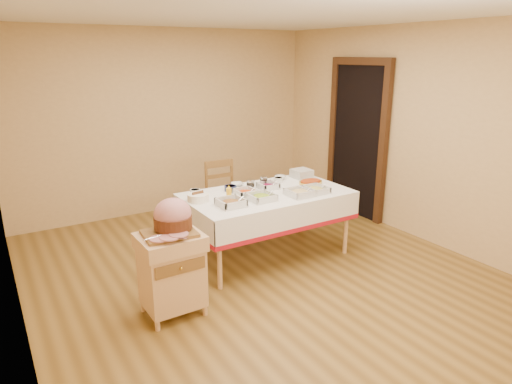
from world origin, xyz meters
TOP-DOWN VIEW (x-y plane):
  - room_shell at (0.00, 0.00)m, footprint 5.00×5.00m
  - doorway at (2.20, 0.90)m, footprint 0.09×1.10m
  - dining_table at (0.30, 0.30)m, footprint 1.82×1.02m
  - butcher_cart at (-1.08, -0.30)m, footprint 0.54×0.46m
  - dining_chair at (0.22, 1.18)m, footprint 0.44×0.42m
  - ham_on_board at (-1.03, -0.26)m, footprint 0.47×0.44m
  - serving_dish_a at (-0.26, 0.10)m, footprint 0.26×0.26m
  - serving_dish_b at (0.10, 0.11)m, footprint 0.26×0.26m
  - serving_dish_c at (0.55, 0.02)m, footprint 0.27×0.27m
  - serving_dish_d at (0.76, 0.03)m, footprint 0.26×0.26m
  - serving_dish_e at (0.05, 0.35)m, footprint 0.23×0.21m
  - serving_dish_f at (0.40, 0.44)m, footprint 0.21×0.20m
  - small_bowl_left at (-0.40, 0.67)m, footprint 0.11×0.11m
  - small_bowl_mid at (-0.01, 0.58)m, footprint 0.14×0.14m
  - small_bowl_right at (0.66, 0.61)m, footprint 0.11×0.11m
  - bowl_white_imported at (0.16, 0.72)m, footprint 0.16×0.16m
  - bowl_small_imported at (0.75, 0.69)m, footprint 0.16×0.16m
  - preserve_jar_left at (0.20, 0.49)m, footprint 0.10×0.10m
  - preserve_jar_right at (0.42, 0.56)m, footprint 0.09×0.09m
  - mustard_bottle at (-0.21, 0.25)m, footprint 0.06×0.06m
  - bread_basket at (-0.48, 0.42)m, footprint 0.22×0.22m
  - plate_stack at (1.02, 0.61)m, footprint 0.22×0.22m
  - brass_platter at (0.95, 0.35)m, footprint 0.30×0.22m

SIDE VIEW (x-z plane):
  - butcher_cart at x=-1.08m, z-range 0.05..0.81m
  - dining_chair at x=0.22m, z-range 0.01..0.96m
  - dining_table at x=0.30m, z-range 0.22..0.98m
  - bowl_white_imported at x=0.16m, z-range 0.76..0.79m
  - brass_platter at x=0.95m, z-range 0.76..0.80m
  - bowl_small_imported at x=0.75m, z-range 0.76..0.80m
  - small_bowl_left at x=-0.40m, z-range 0.76..0.82m
  - small_bowl_right at x=0.66m, z-range 0.76..0.82m
  - serving_dish_f at x=0.40m, z-range 0.74..0.84m
  - serving_dish_e at x=0.05m, z-range 0.74..0.84m
  - serving_dish_d at x=0.76m, z-range 0.74..0.84m
  - small_bowl_mid at x=-0.01m, z-range 0.76..0.82m
  - serving_dish_b at x=0.10m, z-range 0.74..0.85m
  - serving_dish_c at x=0.55m, z-range 0.74..0.85m
  - serving_dish_a at x=-0.26m, z-range 0.74..0.85m
  - bread_basket at x=-0.48m, z-range 0.75..0.85m
  - preserve_jar_right at x=0.42m, z-range 0.75..0.87m
  - plate_stack at x=1.02m, z-range 0.76..0.87m
  - preserve_jar_left at x=0.20m, z-range 0.75..0.88m
  - mustard_bottle at x=-0.21m, z-range 0.75..0.93m
  - ham_on_board at x=-1.03m, z-range 0.73..1.04m
  - doorway at x=2.20m, z-range 0.01..2.21m
  - room_shell at x=0.00m, z-range -1.20..3.80m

